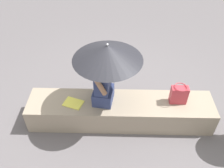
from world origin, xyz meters
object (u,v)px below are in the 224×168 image
at_px(parasol, 108,52).
at_px(magazine, 73,103).
at_px(handbag_black, 179,95).
at_px(person_seated, 103,81).

xyz_separation_m(parasol, magazine, (0.53, 0.05, -0.89)).
relative_size(handbag_black, magazine, 1.10).
height_order(parasol, handbag_black, parasol).
bearing_deg(parasol, person_seated, -20.76).
bearing_deg(magazine, person_seated, -151.46).
distance_m(handbag_black, magazine, 1.58).
bearing_deg(parasol, handbag_black, -178.51).
bearing_deg(person_seated, magazine, 9.57).
distance_m(person_seated, handbag_black, 1.14).
relative_size(parasol, handbag_black, 3.35).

